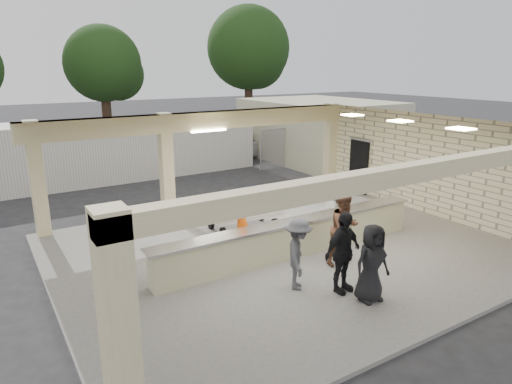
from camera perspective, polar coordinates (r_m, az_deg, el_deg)
ground at (r=12.93m, az=3.38°, el=-7.46°), size 120.00×120.00×0.00m
pavilion at (r=13.10m, az=2.55°, el=-0.87°), size 12.01×10.00×3.55m
baggage_counter at (r=12.33m, az=4.77°, el=-5.71°), size 8.20×0.58×0.98m
luggage_cart at (r=14.12m, az=-1.79°, el=-2.00°), size 2.31×1.54×1.29m
drum_fan at (r=16.72m, az=10.11°, el=-0.01°), size 0.93×0.71×1.00m
baggage_handler at (r=12.34m, az=-1.80°, el=-3.73°), size 0.69×0.71×1.75m
passenger_a at (r=11.83m, az=10.99°, el=-4.54°), size 0.94×0.46×1.89m
passenger_b at (r=10.39m, az=10.79°, el=-7.43°), size 1.14×0.55×1.88m
passenger_c at (r=10.44m, az=5.32°, el=-7.73°), size 0.95×1.09×1.67m
passenger_d at (r=10.17m, az=14.25°, el=-8.59°), size 0.87×0.42×1.74m
car_white_a at (r=26.69m, az=-0.55°, el=6.14°), size 5.22×3.20×1.39m
car_white_b at (r=30.08m, az=6.32°, el=7.07°), size 4.52×2.68×1.34m
car_dark at (r=28.45m, az=-2.39°, el=6.82°), size 4.66×3.56×1.49m
container_white at (r=21.97m, az=-16.16°, el=5.25°), size 12.54×2.72×2.71m
fence at (r=26.20m, az=11.75°, el=6.44°), size 12.06×0.06×2.03m
tree_mid at (r=37.01m, az=-18.16°, el=14.65°), size 6.00×5.60×8.00m
tree_right at (r=40.82m, az=-0.67°, el=17.16°), size 7.20×7.00×10.00m
adjacent_building at (r=25.87m, az=7.85°, el=7.73°), size 6.00×8.00×3.20m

